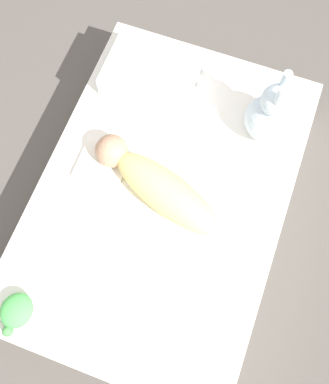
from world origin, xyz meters
TOP-DOWN VIEW (x-y plane):
  - ground_plane at (0.00, 0.00)m, footprint 12.00×12.00m
  - bed_mattress at (0.00, 0.00)m, footprint 1.42×0.96m
  - burp_cloth at (-0.03, -0.27)m, footprint 0.17×0.19m
  - swaddled_baby at (-0.00, -0.02)m, footprint 0.31×0.59m
  - pillow at (-0.47, -0.22)m, footprint 0.28×0.37m
  - bunny_plush at (-0.41, 0.30)m, footprint 0.19×0.19m
  - turtle_plush at (0.61, -0.33)m, footprint 0.16×0.12m

SIDE VIEW (x-z plane):
  - ground_plane at x=0.00m, z-range 0.00..0.00m
  - bed_mattress at x=0.00m, z-range 0.00..0.23m
  - burp_cloth at x=-0.03m, z-range 0.23..0.25m
  - turtle_plush at x=0.61m, z-range 0.23..0.30m
  - pillow at x=-0.47m, z-range 0.23..0.33m
  - swaddled_baby at x=0.00m, z-range 0.23..0.37m
  - bunny_plush at x=-0.41m, z-range 0.18..0.54m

